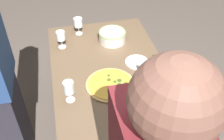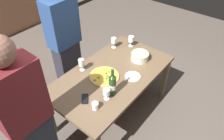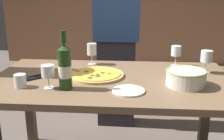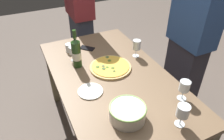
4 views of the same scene
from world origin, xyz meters
name	(u,v)px [view 1 (image 1 of 4)]	position (x,y,z in m)	size (l,w,h in m)	color
ground_plane	(112,135)	(0.00, 0.00, 0.00)	(8.00, 8.00, 0.00)	#64584F
dining_table	(112,84)	(0.00, 0.00, 0.66)	(1.60, 0.90, 0.75)	brown
pizza	(111,85)	(-0.11, 0.03, 0.76)	(0.36, 0.36, 0.03)	#DAB16D
serving_bowl	(112,36)	(0.46, -0.11, 0.80)	(0.24, 0.24, 0.10)	silver
wine_bottle	(151,81)	(-0.26, -0.21, 0.89)	(0.08, 0.08, 0.34)	#214119
wine_glass_near_pizza	(61,37)	(0.46, 0.34, 0.86)	(0.07, 0.07, 0.16)	white
wine_glass_by_bottle	(69,88)	(-0.18, 0.34, 0.87)	(0.07, 0.07, 0.16)	white
wine_glass_far_left	(156,95)	(-0.36, -0.21, 0.85)	(0.08, 0.08, 0.14)	white
wine_glass_far_right	(78,23)	(0.64, 0.17, 0.86)	(0.08, 0.08, 0.16)	white
cup_amber	(164,122)	(-0.53, -0.21, 0.79)	(0.07, 0.07, 0.08)	white
side_plate	(137,62)	(0.11, -0.23, 0.76)	(0.19, 0.19, 0.01)	white
cell_phone	(135,127)	(-0.51, -0.04, 0.76)	(0.07, 0.14, 0.01)	black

